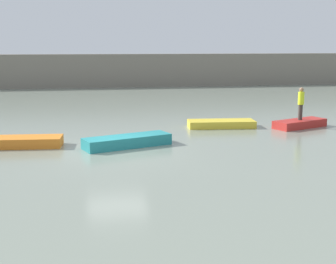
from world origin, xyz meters
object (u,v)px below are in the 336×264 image
object	(u,v)px
person_hiviz_shirt	(301,102)
rowboat_orange	(23,142)
rowboat_red	(300,124)
rowboat_yellow	(221,124)
rowboat_teal	(127,141)

from	to	relation	value
person_hiviz_shirt	rowboat_orange	bearing A→B (deg)	-169.82
rowboat_orange	rowboat_red	world-z (taller)	rowboat_orange
rowboat_orange	rowboat_yellow	bearing A→B (deg)	22.34
rowboat_teal	rowboat_yellow	xyz separation A→B (m)	(5.33, 3.94, -0.05)
rowboat_yellow	rowboat_red	size ratio (longest dim) A/B	1.15
rowboat_yellow	rowboat_red	xyz separation A→B (m)	(4.12, -0.73, 0.02)
rowboat_orange	rowboat_red	size ratio (longest dim) A/B	1.09
rowboat_red	rowboat_yellow	bearing A→B (deg)	146.95
rowboat_teal	rowboat_orange	bearing A→B (deg)	150.70
rowboat_teal	rowboat_red	size ratio (longest dim) A/B	1.25
rowboat_red	person_hiviz_shirt	world-z (taller)	person_hiviz_shirt
rowboat_orange	rowboat_teal	size ratio (longest dim) A/B	0.87
rowboat_orange	rowboat_teal	world-z (taller)	rowboat_teal
rowboat_teal	rowboat_red	world-z (taller)	rowboat_teal
person_hiviz_shirt	rowboat_teal	bearing A→B (deg)	-161.23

